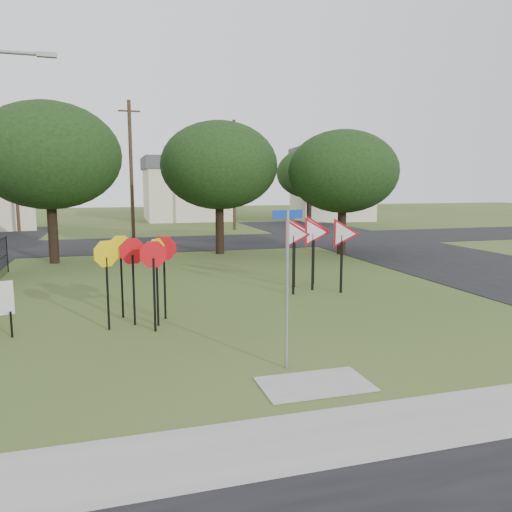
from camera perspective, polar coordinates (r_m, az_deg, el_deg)
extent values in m
plane|color=#394F1D|center=(11.54, 2.02, -10.06)|extent=(140.00, 140.00, 0.00)
cube|color=gray|center=(7.97, 12.11, -18.96)|extent=(30.00, 1.60, 0.02)
cube|color=#394F1D|center=(7.07, 17.11, -22.93)|extent=(30.00, 0.80, 0.02)
cube|color=black|center=(25.85, 20.64, -0.31)|extent=(8.00, 50.00, 0.02)
cube|color=black|center=(30.80, -9.75, 1.41)|extent=(60.00, 8.00, 0.02)
cube|color=gray|center=(9.43, 6.75, -14.36)|extent=(2.00, 1.20, 0.02)
cylinder|color=gray|center=(9.71, 3.57, -4.01)|extent=(0.06, 0.06, 3.13)
cube|color=navy|center=(9.51, 3.65, 4.76)|extent=(0.64, 0.13, 0.17)
cube|color=black|center=(13.22, -13.79, -3.80)|extent=(0.06, 0.06, 1.84)
cube|color=black|center=(13.64, -10.39, -3.33)|extent=(0.06, 0.06, 1.84)
cube|color=black|center=(12.53, -11.54, -4.39)|extent=(0.06, 0.06, 1.84)
cube|color=black|center=(12.94, -16.59, -4.17)|extent=(0.06, 0.06, 1.84)
cube|color=black|center=(14.02, -15.08, -3.16)|extent=(0.06, 0.06, 1.84)
cube|color=black|center=(13.02, -11.20, -3.91)|extent=(0.06, 0.06, 1.84)
cube|color=black|center=(16.41, 4.30, -1.06)|extent=(0.06, 0.06, 1.95)
cube|color=black|center=(17.13, 6.51, -0.70)|extent=(0.06, 0.06, 1.95)
cube|color=black|center=(16.86, 9.73, -0.91)|extent=(0.06, 0.06, 1.95)
cube|color=black|center=(17.56, 4.38, -0.44)|extent=(0.06, 0.06, 1.95)
cube|color=black|center=(18.18, 6.58, -0.18)|extent=(0.06, 0.06, 1.95)
cube|color=black|center=(13.29, -26.17, -7.04)|extent=(0.05, 0.05, 0.63)
cube|color=gray|center=(15.24, -22.81, 20.43)|extent=(0.50, 0.18, 0.12)
cylinder|color=#43311F|center=(34.44, -14.07, 9.49)|extent=(0.24, 0.24, 9.00)
cube|color=#43311F|center=(34.74, -14.30, 15.76)|extent=(1.40, 0.10, 0.10)
cylinder|color=#43311F|center=(39.55, -2.50, 9.17)|extent=(0.24, 0.24, 8.50)
cube|color=#43311F|center=(39.76, -2.53, 14.30)|extent=(1.40, 0.10, 0.10)
cylinder|color=#43311F|center=(40.93, -25.82, 8.69)|extent=(0.24, 0.24, 9.00)
cube|color=#43311F|center=(41.19, -26.16, 13.97)|extent=(1.40, 0.10, 0.10)
cylinder|color=black|center=(22.96, -26.56, 0.19)|extent=(0.05, 0.05, 1.50)
cube|color=beige|center=(50.96, -7.95, 6.93)|extent=(8.00, 8.00, 5.00)
cube|color=#4A4B4F|center=(50.98, -8.02, 10.42)|extent=(8.40, 8.40, 1.20)
cube|color=beige|center=(51.12, 8.59, 7.49)|extent=(7.91, 7.91, 6.00)
cube|color=#4A4B4F|center=(51.20, 8.67, 11.52)|extent=(8.30, 8.30, 1.20)
cylinder|color=black|center=(24.64, -22.17, 2.27)|extent=(0.44, 0.44, 2.62)
ellipsoid|color=black|center=(24.56, -22.63, 10.54)|extent=(6.40, 6.40, 4.80)
cylinder|color=black|center=(26.09, -4.17, 2.97)|extent=(0.44, 0.44, 2.45)
ellipsoid|color=black|center=(25.99, -4.24, 10.29)|extent=(6.00, 6.00, 4.50)
cylinder|color=black|center=(26.17, 9.75, 2.70)|extent=(0.44, 0.44, 2.27)
ellipsoid|color=black|center=(26.06, 9.92, 9.49)|extent=(5.60, 5.60, 4.20)
cylinder|color=black|center=(45.91, 6.09, 5.23)|extent=(0.44, 0.44, 2.45)
ellipsoid|color=black|center=(45.86, 6.15, 9.39)|extent=(6.00, 6.00, 4.50)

